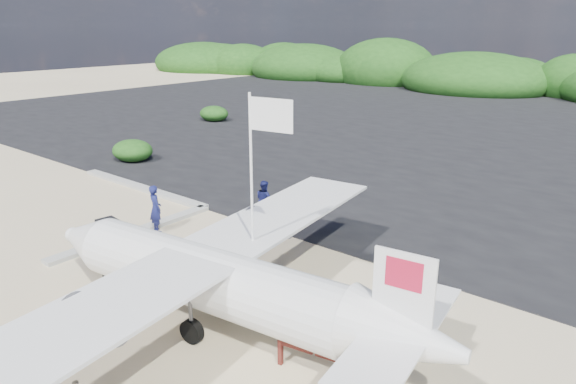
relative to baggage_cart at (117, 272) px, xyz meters
The scene contains 9 objects.
ground 2.38m from the baggage_cart, 18.20° to the left, with size 160.00×160.00×0.00m, color beige.
asphalt_apron 30.83m from the baggage_cart, 85.79° to the left, with size 90.00×50.00×0.04m, color #B2B2B2, non-canonical shape.
lagoon 7.10m from the baggage_cart, 161.57° to the left, with size 9.00×7.00×0.40m, color #B2B2B2, non-canonical shape.
vegetation_band 55.79m from the baggage_cart, 87.67° to the left, with size 124.00×8.00×4.40m, color #B2B2B2, non-canonical shape.
baggage_cart is the anchor object (origin of this frame).
flagpole 5.19m from the baggage_cart, 10.86° to the left, with size 1.20×0.50×6.02m, color white, non-canonical shape.
signboard 7.95m from the baggage_cart, ahead, with size 1.94×0.18×1.60m, color #561E18, non-canonical shape.
crew_a 3.54m from the baggage_cart, 121.37° to the left, with size 0.67×0.44×1.85m, color #151951.
crew_b 6.67m from the baggage_cart, 86.11° to the left, with size 0.78×0.61×1.60m, color #151951.
Camera 1 is at (11.40, -8.80, 7.54)m, focal length 32.00 mm.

